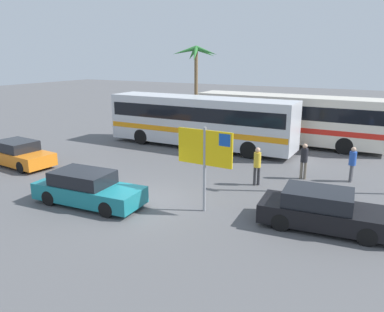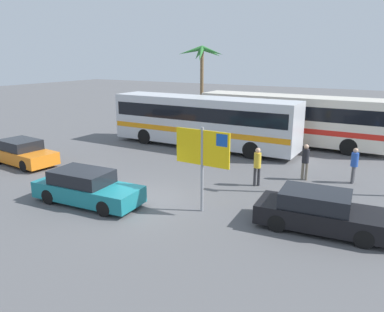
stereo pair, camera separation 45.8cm
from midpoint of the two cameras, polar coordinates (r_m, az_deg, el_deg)
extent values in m
plane|color=#565659|center=(15.41, -9.09, -6.87)|extent=(120.00, 120.00, 0.00)
cube|color=silver|center=(23.88, 0.57, 5.38)|extent=(12.06, 2.41, 2.90)
cube|color=black|center=(23.79, 0.57, 6.69)|extent=(11.58, 2.43, 0.84)
cube|color=orange|center=(23.96, 0.57, 4.19)|extent=(11.94, 2.43, 0.32)
cylinder|color=black|center=(23.63, 9.84, 2.03)|extent=(1.00, 0.28, 1.00)
cylinder|color=black|center=(21.65, 7.96, 0.93)|extent=(1.00, 0.28, 1.00)
cylinder|color=black|center=(26.91, -5.39, 3.75)|extent=(1.00, 0.28, 1.00)
cylinder|color=black|center=(25.19, -8.14, 2.90)|extent=(1.00, 0.28, 1.00)
cube|color=silver|center=(25.55, 13.71, 5.59)|extent=(12.06, 2.41, 2.90)
cube|color=black|center=(25.47, 13.79, 6.81)|extent=(11.58, 2.43, 0.84)
cube|color=red|center=(25.63, 13.64, 4.47)|extent=(11.94, 2.43, 0.32)
cylinder|color=black|center=(26.14, 22.10, 2.38)|extent=(1.00, 0.28, 1.00)
cylinder|color=black|center=(24.04, 21.45, 1.43)|extent=(1.00, 0.28, 1.00)
cylinder|color=black|center=(27.93, 6.73, 4.12)|extent=(1.00, 0.28, 1.00)
cylinder|color=black|center=(25.98, 4.94, 3.36)|extent=(1.00, 0.28, 1.00)
cylinder|color=gray|center=(13.87, 0.95, -2.15)|extent=(0.11, 0.11, 3.20)
cube|color=yellow|center=(13.65, 0.97, 1.27)|extent=(2.20, 0.13, 1.30)
cube|color=#1447A8|center=(13.20, 4.00, 2.41)|extent=(0.44, 0.08, 0.44)
cube|color=orange|center=(22.06, -25.01, -0.12)|extent=(4.13, 2.01, 0.64)
cube|color=black|center=(22.13, -25.50, 1.42)|extent=(2.20, 1.71, 0.52)
cylinder|color=black|center=(21.49, -21.49, -0.63)|extent=(0.61, 0.21, 0.60)
cylinder|color=black|center=(20.69, -24.92, -1.56)|extent=(0.61, 0.21, 0.60)
cylinder|color=black|center=(23.52, -24.98, 0.28)|extent=(0.61, 0.21, 0.60)
cube|color=black|center=(13.55, 18.40, -8.39)|extent=(4.40, 2.09, 0.64)
cube|color=black|center=(13.35, 17.51, -5.97)|extent=(2.35, 1.77, 0.52)
cylinder|color=black|center=(14.33, 23.95, -8.45)|extent=(0.61, 0.21, 0.60)
cylinder|color=black|center=(12.89, 23.93, -11.06)|extent=(0.61, 0.21, 0.60)
cylinder|color=black|center=(14.47, 13.41, -7.29)|extent=(0.61, 0.21, 0.60)
cylinder|color=black|center=(13.05, 12.15, -9.72)|extent=(0.61, 0.21, 0.60)
cube|color=#19757F|center=(15.44, -16.05, -5.32)|extent=(4.50, 1.96, 0.64)
cube|color=black|center=(15.42, -16.95, -3.13)|extent=(2.39, 1.68, 0.52)
cylinder|color=black|center=(15.26, -10.24, -5.94)|extent=(0.61, 0.20, 0.60)
cylinder|color=black|center=(14.15, -13.70, -7.84)|extent=(0.61, 0.20, 0.60)
cylinder|color=black|center=(16.89, -17.91, -4.38)|extent=(0.61, 0.20, 0.60)
cylinder|color=black|center=(15.89, -21.52, -5.92)|extent=(0.61, 0.20, 0.60)
cylinder|color=#2D2D33|center=(17.26, 9.23, -2.99)|extent=(0.13, 0.13, 0.85)
cylinder|color=#2D2D33|center=(17.20, 8.67, -3.03)|extent=(0.13, 0.13, 0.85)
cylinder|color=gold|center=(17.01, 9.05, -0.58)|extent=(0.32, 0.32, 0.67)
sphere|color=tan|center=(16.90, 9.11, 0.89)|extent=(0.23, 0.23, 0.23)
cylinder|color=#706656|center=(18.56, 15.98, -2.14)|extent=(0.13, 0.13, 0.83)
cylinder|color=#706656|center=(18.61, 15.45, -2.05)|extent=(0.13, 0.13, 0.83)
cylinder|color=black|center=(18.39, 15.88, 0.12)|extent=(0.32, 0.32, 0.66)
sphere|color=tan|center=(18.29, 15.97, 1.46)|extent=(0.22, 0.22, 0.22)
cylinder|color=#4C4C51|center=(18.81, 22.13, -2.50)|extent=(0.13, 0.13, 0.80)
cylinder|color=#4C4C51|center=(18.98, 22.25, -2.36)|extent=(0.13, 0.13, 0.80)
cylinder|color=#2851B2|center=(18.70, 22.40, -0.34)|extent=(0.32, 0.32, 0.63)
sphere|color=tan|center=(18.60, 22.53, 0.93)|extent=(0.22, 0.22, 0.22)
cylinder|color=brown|center=(35.61, 0.24, 10.69)|extent=(0.32, 0.32, 6.13)
cone|color=#2D7533|center=(35.01, 1.79, 15.48)|extent=(2.22, 0.47, 1.01)
cone|color=#2D7533|center=(36.10, 1.64, 15.36)|extent=(1.39, 2.15, 1.14)
cone|color=#2D7533|center=(36.41, -0.29, 15.12)|extent=(1.88, 1.74, 1.41)
cone|color=#2D7533|center=(35.39, -1.51, 15.51)|extent=(2.04, 1.66, 0.97)
cone|color=#2D7533|center=(34.58, 0.06, 15.07)|extent=(1.19, 2.11, 1.48)
camera|label=1|loc=(0.23, -90.77, -0.20)|focal=35.44mm
camera|label=2|loc=(0.23, 89.23, 0.20)|focal=35.44mm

